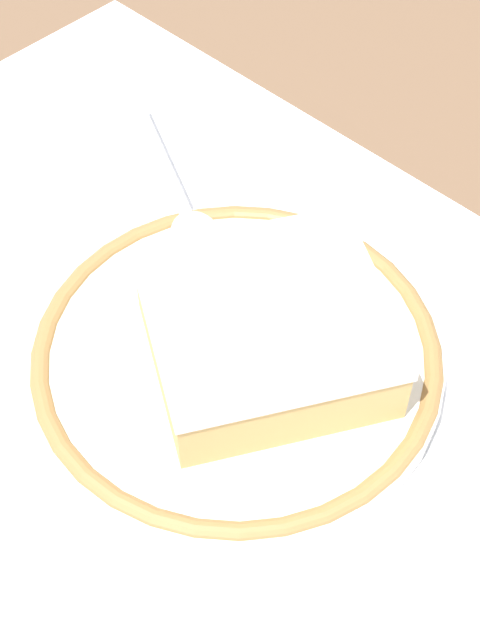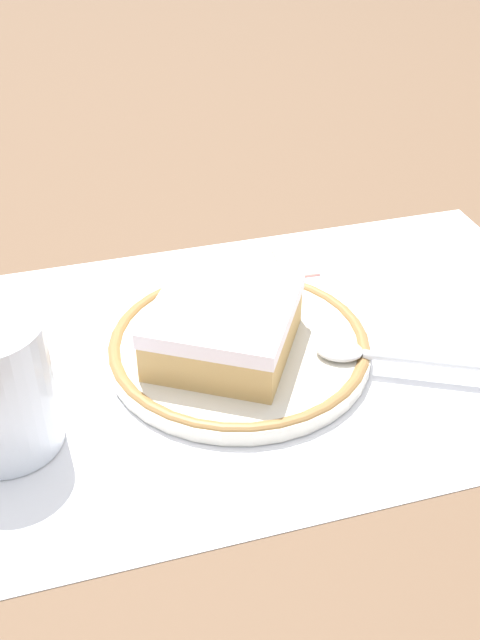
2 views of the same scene
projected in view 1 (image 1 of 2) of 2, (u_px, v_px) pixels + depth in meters
The scene contains 5 objects.
ground_plane at pixel (206, 343), 0.43m from camera, with size 2.40×2.40×0.00m, color brown.
placemat at pixel (206, 342), 0.43m from camera, with size 0.49×0.32×0.00m, color white.
plate at pixel (240, 353), 0.42m from camera, with size 0.19×0.19×0.01m.
cake_slice at pixel (266, 332), 0.40m from camera, with size 0.13×0.13×0.04m.
spoon at pixel (181, 201), 0.47m from camera, with size 0.12×0.07×0.01m.
Camera 1 is at (-0.20, 0.18, 0.35)m, focal length 52.10 mm.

